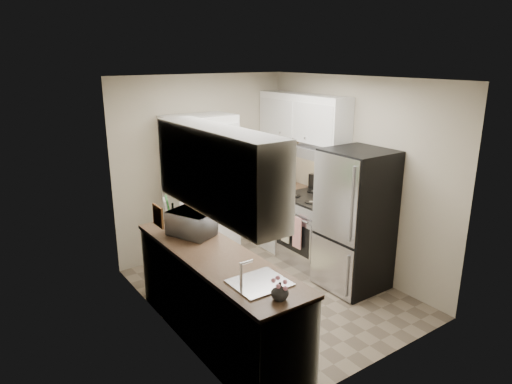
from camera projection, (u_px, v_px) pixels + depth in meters
ground at (271, 292)px, 5.48m from camera, size 3.20×3.20×0.00m
room_shell at (271, 161)px, 4.99m from camera, size 2.64×3.24×2.52m
pantry_cabinet at (201, 190)px, 6.11m from camera, size 0.90×0.55×2.00m
base_cabinet_left at (217, 299)px, 4.47m from camera, size 0.60×2.30×0.88m
countertop_left at (216, 256)px, 4.34m from camera, size 0.63×2.33×0.04m
base_cabinet_right at (276, 215)px, 6.83m from camera, size 0.60×0.80×0.88m
countertop_right at (277, 185)px, 6.70m from camera, size 0.63×0.83×0.04m
electric_range at (311, 229)px, 6.18m from camera, size 0.71×0.78×1.13m
refrigerator at (355, 220)px, 5.43m from camera, size 0.70×0.72×1.70m
microwave at (192, 224)px, 4.75m from camera, size 0.48×0.55×0.26m
wine_bottle at (173, 218)px, 4.89m from camera, size 0.07×0.07×0.28m
flower_vase at (280, 291)px, 3.50m from camera, size 0.17×0.17×0.15m
cutting_board at (169, 209)px, 5.18m from camera, size 0.09×0.21×0.28m
toaster_oven at (277, 177)px, 6.66m from camera, size 0.30×0.37×0.21m
fruit_basket at (279, 166)px, 6.61m from camera, size 0.36×0.36×0.12m
kitchen_mat at (253, 275)px, 5.91m from camera, size 0.50×0.76×0.01m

